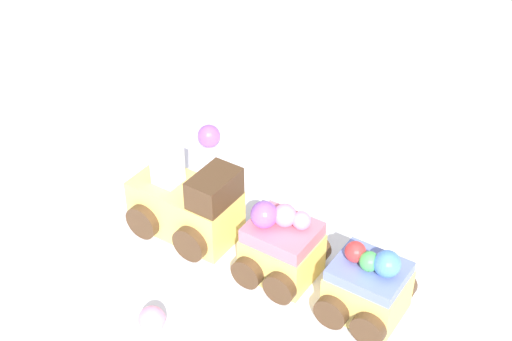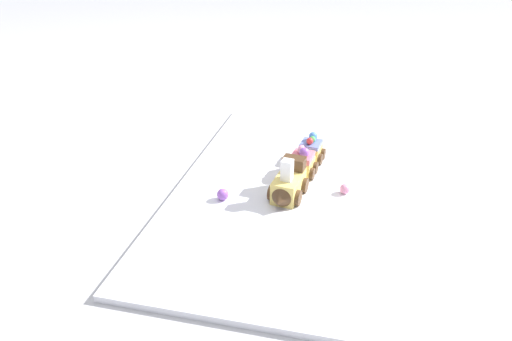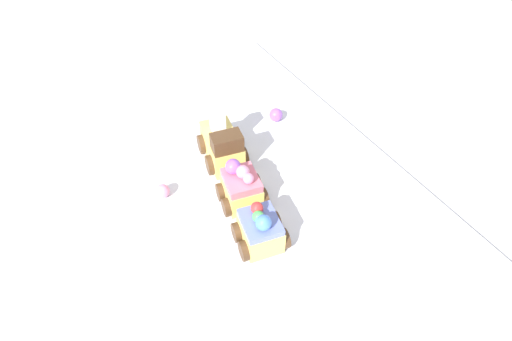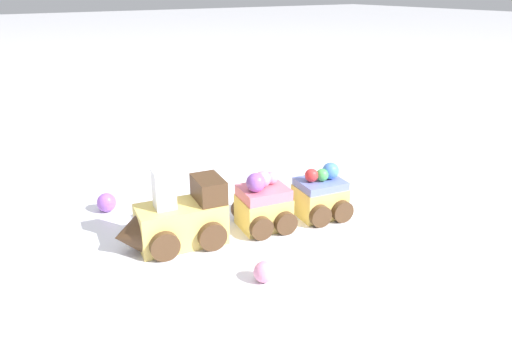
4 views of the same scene
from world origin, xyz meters
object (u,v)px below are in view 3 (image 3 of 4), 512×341
at_px(cake_car_blueberry, 260,230).
at_px(gumball_pink, 163,191).
at_px(gumball_purple, 276,115).
at_px(cake_train_locomotive, 221,142).
at_px(cake_car_strawberry, 241,188).

distance_m(cake_car_blueberry, gumball_pink, 0.16).
bearing_deg(gumball_purple, cake_train_locomotive, 106.59).
bearing_deg(cake_car_strawberry, cake_train_locomotive, -0.11).
distance_m(cake_car_strawberry, gumball_purple, 0.20).
height_order(cake_train_locomotive, gumball_purple, cake_train_locomotive).
height_order(cake_car_strawberry, gumball_purple, cake_car_strawberry).
height_order(cake_car_strawberry, cake_car_blueberry, cake_car_strawberry).
relative_size(cake_car_strawberry, gumball_pink, 3.47).
height_order(gumball_purple, gumball_pink, gumball_purple).
height_order(cake_car_blueberry, gumball_purple, cake_car_blueberry).
height_order(cake_car_strawberry, gumball_pink, cake_car_strawberry).
xyz_separation_m(cake_car_blueberry, gumball_purple, (0.21, -0.15, -0.01)).
height_order(cake_train_locomotive, gumball_pink, cake_train_locomotive).
bearing_deg(gumball_purple, cake_car_blueberry, 144.47).
bearing_deg(gumball_purple, cake_car_strawberry, 134.59).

